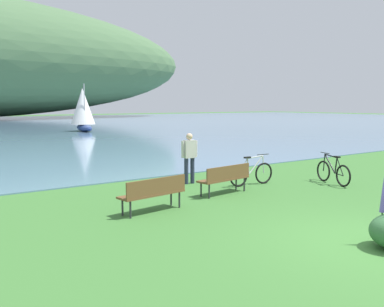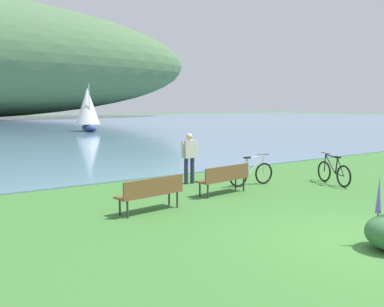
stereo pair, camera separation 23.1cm
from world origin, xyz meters
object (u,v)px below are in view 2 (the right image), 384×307
(park_bench_near_camera, at_px, (224,177))
(park_bench_further_along, at_px, (151,191))
(bicycle_leaning_near_bench, at_px, (251,173))
(sailboat_nearest_to_shore, at_px, (88,109))
(bicycle_beside_path, at_px, (334,173))
(person_at_shoreline, at_px, (189,155))

(park_bench_near_camera, bearing_deg, park_bench_further_along, -168.29)
(park_bench_near_camera, bearing_deg, bicycle_leaning_near_bench, 19.80)
(park_bench_near_camera, height_order, sailboat_nearest_to_shore, sailboat_nearest_to_shore)
(park_bench_near_camera, distance_m, sailboat_nearest_to_shore, 30.58)
(bicycle_leaning_near_bench, relative_size, sailboat_nearest_to_shore, 0.39)
(bicycle_beside_path, bearing_deg, park_bench_near_camera, 168.22)
(park_bench_further_along, xyz_separation_m, person_at_shoreline, (2.90, 2.59, 0.46))
(park_bench_near_camera, bearing_deg, person_at_shoreline, 87.24)
(sailboat_nearest_to_shore, bearing_deg, park_bench_near_camera, -103.37)
(bicycle_beside_path, bearing_deg, bicycle_leaning_near_bench, 149.36)
(bicycle_leaning_near_bench, bearing_deg, person_at_shoreline, 136.89)
(sailboat_nearest_to_shore, bearing_deg, park_bench_further_along, -108.03)
(bicycle_leaning_near_bench, distance_m, sailboat_nearest_to_shore, 29.68)
(park_bench_further_along, relative_size, person_at_shoreline, 1.08)
(park_bench_near_camera, relative_size, park_bench_further_along, 1.00)
(park_bench_near_camera, xyz_separation_m, sailboat_nearest_to_shore, (7.06, 29.71, 1.65))
(park_bench_further_along, bearing_deg, sailboat_nearest_to_shore, 71.97)
(park_bench_further_along, xyz_separation_m, bicycle_beside_path, (6.81, -0.26, -0.12))
(park_bench_further_along, bearing_deg, person_at_shoreline, 41.77)
(bicycle_beside_path, xyz_separation_m, sailboat_nearest_to_shore, (3.05, 30.55, 1.77))
(bicycle_leaning_near_bench, bearing_deg, park_bench_near_camera, -160.20)
(park_bench_further_along, relative_size, sailboat_nearest_to_shore, 0.41)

